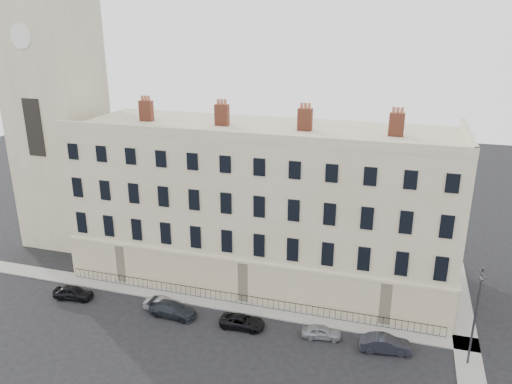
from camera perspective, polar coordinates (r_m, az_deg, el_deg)
ground at (r=40.83m, az=4.21°, el=-17.84°), size 160.00×160.00×0.00m
terrace at (r=48.82m, az=0.73°, el=-1.34°), size 36.22×12.22×17.00m
church_tower at (r=59.17m, az=-22.11°, el=12.02°), size 8.00×8.13×44.00m
pavement_terrace at (r=47.38m, az=-6.53°, el=-12.13°), size 48.00×2.00×0.12m
pavement_east_return at (r=47.27m, az=22.55°, el=-13.70°), size 2.00×24.00×0.12m
railings at (r=46.18m, az=-1.68°, el=-12.18°), size 35.00×0.04×0.96m
car_a at (r=50.03m, az=-20.16°, el=-10.74°), size 3.80×1.92×1.24m
car_b at (r=46.34m, az=-10.63°, el=-12.43°), size 3.40×1.59×1.08m
car_c at (r=45.20m, az=-9.50°, el=-13.11°), size 4.39×1.97×1.25m
car_d at (r=43.24m, az=-1.56°, el=-14.60°), size 3.87×1.90×1.06m
car_e at (r=42.34m, az=7.49°, el=-15.56°), size 3.35×1.73×1.09m
car_f at (r=41.74m, az=14.54°, el=-16.46°), size 4.12×1.95×1.31m
streetlamp at (r=40.21m, az=23.80°, el=-12.58°), size 0.47×1.73×8.07m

